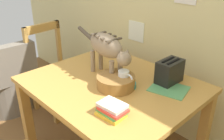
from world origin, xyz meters
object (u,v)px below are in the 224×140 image
Objects in this scene: coffee_mug at (124,77)px; wicker_basket at (116,81)px; wooden_chair_far at (54,70)px; wicker_armchair at (7,85)px; cat at (107,48)px; toaster at (170,72)px; magazine at (169,89)px; dining_table at (112,93)px; book_stack at (112,110)px; saucer_bowl at (123,85)px.

coffee_mug is 0.46× the size of wicker_basket.
wooden_chair_far reaches higher than wicker_armchair.
wicker_basket is at bearing -77.11° from wicker_armchair.
wicker_armchair is (-1.46, -0.31, -0.53)m from coffee_mug.
toaster is at bearing 131.83° from cat.
magazine is 0.37m from wicker_basket.
wicker_armchair is (-0.37, -0.39, -0.18)m from wooden_chair_far.
toaster is (0.28, 0.30, 0.17)m from dining_table.
wicker_armchair is at bearing -179.43° from book_stack.
coffee_mug is (0.10, 0.02, 0.16)m from dining_table.
book_stack is (-0.05, -0.49, 0.03)m from magazine.
wicker_basket is at bearing 79.23° from wooden_chair_far.
wooden_chair_far is 0.57m from wicker_armchair.
magazine is at bearing -71.01° from wicker_armchair.
book_stack is at bearing -87.18° from wicker_armchair.
wooden_chair_far is at bearing -85.44° from cat.
book_stack is at bearing -57.83° from coffee_mug.
dining_table is 0.45m from toaster.
saucer_bowl is at bearing -75.65° from wicker_armchair.
book_stack is (0.19, -0.30, -0.04)m from coffee_mug.
wooden_chair_far is (-1.27, 0.37, -0.31)m from book_stack.
cat is 3.70× the size of book_stack.
coffee_mug is 0.07m from wicker_basket.
wooden_chair_far reaches higher than coffee_mug.
wicker_basket is (-0.28, -0.24, 0.04)m from magazine.
wicker_basket reaches higher than wicker_armchair.
magazine is (0.34, 0.21, 0.09)m from dining_table.
wicker_armchair reaches higher than saucer_bowl.
wicker_basket reaches higher than dining_table.
wooden_chair_far is at bearing -170.85° from toaster.
coffee_mug is at bearing 81.78° from wooden_chair_far.
saucer_bowl is at bearing 122.74° from book_stack.
magazine is 0.92× the size of wicker_basket.
magazine is 1.83m from wicker_armchair.
cat is at bearing 156.01° from dining_table.
saucer_bowl is 0.35m from book_stack.
wicker_basket is 0.29× the size of wooden_chair_far.
coffee_mug is 1.14m from wooden_chair_far.
dining_table is at bearing 73.93° from cat.
magazine reaches higher than dining_table.
book_stack is (0.19, -0.30, 0.02)m from saucer_bowl.
cat is at bearing -172.60° from magazine.
dining_table is 4.46× the size of wicker_basket.
coffee_mug is (0.00, 0.00, 0.06)m from saucer_bowl.
magazine is (0.24, 0.20, -0.07)m from coffee_mug.
toaster is at bearing 56.98° from saucer_bowl.
saucer_bowl is 0.89× the size of toaster.
coffee_mug is at bearing 0.00° from saucer_bowl.
wicker_basket is at bearing -125.70° from saucer_bowl.
book_stack is 0.58m from toaster.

